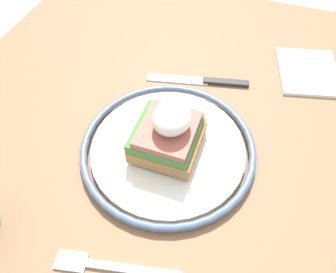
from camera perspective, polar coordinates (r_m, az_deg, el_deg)
dining_table at (r=0.55m, az=2.90°, el=-12.31°), size 0.96×0.87×0.72m
plate at (r=0.47m, az=0.00°, el=-2.04°), size 0.25×0.25×0.02m
sandwich at (r=0.43m, az=0.05°, el=0.69°), size 0.09×0.09×0.08m
fork at (r=0.40m, az=-9.97°, el=-21.40°), size 0.04×0.15×0.00m
knife at (r=0.57m, az=6.58°, el=9.56°), size 0.05×0.17×0.01m
napkin at (r=0.63m, az=23.23°, el=10.31°), size 0.14×0.13×0.01m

